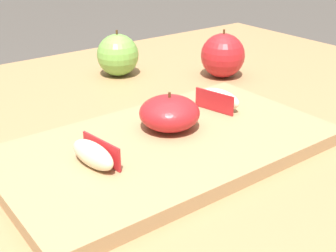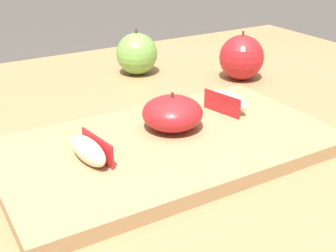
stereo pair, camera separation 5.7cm
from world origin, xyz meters
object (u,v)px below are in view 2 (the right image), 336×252
whole_apple_granny_green (137,54)px  apple_wedge_front (227,101)px  cutting_board (168,146)px  whole_apple_crimson (242,58)px  apple_half_skin_up (172,113)px  apple_wedge_left (89,150)px

whole_apple_granny_green → apple_wedge_front: bearing=-88.5°
cutting_board → apple_wedge_front: apple_wedge_front is taller
cutting_board → apple_wedge_front: size_ratio=5.90×
cutting_board → whole_apple_crimson: whole_apple_crimson is taller
cutting_board → whole_apple_granny_green: size_ratio=4.87×
cutting_board → whole_apple_granny_green: (0.12, 0.32, 0.03)m
apple_half_skin_up → apple_wedge_front: bearing=6.4°
apple_half_skin_up → whole_apple_crimson: 0.29m
apple_half_skin_up → apple_wedge_left: (-0.13, -0.03, -0.01)m
apple_wedge_left → apple_wedge_front: bearing=10.2°
whole_apple_crimson → apple_half_skin_up: bearing=-147.3°
apple_wedge_left → apple_wedge_front: size_ratio=0.99×
apple_half_skin_up → whole_apple_granny_green: size_ratio=0.93×
apple_wedge_left → whole_apple_crimson: (0.38, 0.19, 0.01)m
apple_half_skin_up → apple_wedge_left: 0.14m
apple_half_skin_up → apple_wedge_front: size_ratio=1.12×
whole_apple_granny_green → whole_apple_crimson: bearing=-39.7°
apple_wedge_left → whole_apple_granny_green: whole_apple_granny_green is taller
apple_wedge_left → whole_apple_granny_green: 0.39m
apple_wedge_front → whole_apple_crimson: bearing=45.1°
cutting_board → apple_half_skin_up: bearing=50.0°
apple_half_skin_up → whole_apple_granny_green: bearing=72.1°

